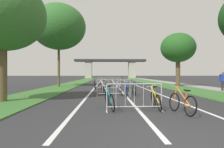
# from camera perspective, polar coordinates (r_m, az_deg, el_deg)

# --- Properties ---
(ground_plane) EXTENTS (300.00, 300.00, 0.00)m
(ground_plane) POSITION_cam_1_polar(r_m,az_deg,el_deg) (4.29, 16.11, -19.07)
(ground_plane) COLOR #2B2B2D
(grass_verge_left) EXTENTS (3.13, 71.63, 0.05)m
(grass_verge_left) POSITION_cam_1_polar(r_m,az_deg,el_deg) (33.53, -9.77, -2.33)
(grass_verge_left) COLOR #386B2D
(grass_verge_left) RESTS_ON ground
(grass_verge_right) EXTENTS (3.13, 71.63, 0.05)m
(grass_verge_right) POSITION_cam_1_polar(r_m,az_deg,el_deg) (33.97, 10.63, -2.30)
(grass_verge_right) COLOR #386B2D
(grass_verge_right) RESTS_ON ground
(sidewalk_path_right) EXTENTS (2.11, 71.63, 0.08)m
(sidewalk_path_right) POSITION_cam_1_polar(r_m,az_deg,el_deg) (34.62, 14.87, -2.23)
(sidewalk_path_right) COLOR gray
(sidewalk_path_right) RESTS_ON ground
(lane_stripe_center) EXTENTS (0.14, 41.44, 0.01)m
(lane_stripe_center) POSITION_cam_1_polar(r_m,az_deg,el_deg) (24.65, 1.24, -3.23)
(lane_stripe_center) COLOR silver
(lane_stripe_center) RESTS_ON ground
(lane_stripe_right_lane) EXTENTS (0.14, 41.44, 0.01)m
(lane_stripe_right_lane) POSITION_cam_1_polar(r_m,az_deg,el_deg) (24.89, 6.84, -3.20)
(lane_stripe_right_lane) COLOR silver
(lane_stripe_right_lane) RESTS_ON ground
(lane_stripe_left_lane) EXTENTS (0.14, 41.44, 0.01)m
(lane_stripe_left_lane) POSITION_cam_1_polar(r_m,az_deg,el_deg) (24.65, -4.41, -3.23)
(lane_stripe_left_lane) COLOR silver
(lane_stripe_left_lane) RESTS_ON ground
(overpass_bridge) EXTENTS (22.73, 3.23, 6.08)m
(overpass_bridge) POSITION_cam_1_polar(r_m,az_deg,el_deg) (63.14, -0.52, 2.52)
(overpass_bridge) COLOR #2D2D30
(overpass_bridge) RESTS_ON ground
(tree_left_cypress_far) EXTENTS (4.25, 4.25, 6.18)m
(tree_left_cypress_far) POSITION_cam_1_polar(r_m,az_deg,el_deg) (11.54, -29.31, 14.76)
(tree_left_cypress_far) COLOR brown
(tree_left_cypress_far) RESTS_ON ground
(tree_left_oak_near) EXTENTS (5.80, 5.80, 8.95)m
(tree_left_oak_near) POSITION_cam_1_polar(r_m,az_deg,el_deg) (22.51, -15.20, 13.05)
(tree_left_oak_near) COLOR brown
(tree_left_oak_near) RESTS_ON ground
(tree_right_oak_mid) EXTENTS (3.69, 3.69, 5.80)m
(tree_right_oak_mid) POSITION_cam_1_polar(r_m,az_deg,el_deg) (22.43, 18.62, 7.17)
(tree_right_oak_mid) COLOR brown
(tree_right_oak_mid) RESTS_ON ground
(crowd_barrier_nearest) EXTENTS (2.13, 0.50, 1.05)m
(crowd_barrier_nearest) POSITION_cam_1_polar(r_m,az_deg,el_deg) (7.41, 6.51, -6.85)
(crowd_barrier_nearest) COLOR #ADADB2
(crowd_barrier_nearest) RESTS_ON ground
(crowd_barrier_second) EXTENTS (2.12, 0.45, 1.05)m
(crowd_barrier_second) POSITION_cam_1_polar(r_m,az_deg,el_deg) (12.33, 0.49, -4.11)
(crowd_barrier_second) COLOR #ADADB2
(crowd_barrier_second) RESTS_ON ground
(crowd_barrier_third) EXTENTS (2.13, 0.50, 1.05)m
(crowd_barrier_third) POSITION_cam_1_polar(r_m,az_deg,el_deg) (17.31, -0.87, -2.92)
(crowd_barrier_third) COLOR #ADADB2
(crowd_barrier_third) RESTS_ON ground
(bicycle_orange_0) EXTENTS (0.47, 1.67, 0.95)m
(bicycle_orange_0) POSITION_cam_1_polar(r_m,az_deg,el_deg) (7.42, 19.63, -7.91)
(bicycle_orange_0) COLOR black
(bicycle_orange_0) RESTS_ON ground
(bicycle_teal_1) EXTENTS (0.64, 1.63, 0.98)m
(bicycle_teal_1) POSITION_cam_1_polar(r_m,az_deg,el_deg) (7.71, -0.78, -7.58)
(bicycle_teal_1) COLOR black
(bicycle_teal_1) RESTS_ON ground
(bicycle_yellow_2) EXTENTS (0.42, 1.61, 0.95)m
(bicycle_yellow_2) POSITION_cam_1_polar(r_m,az_deg,el_deg) (8.04, 12.56, -7.41)
(bicycle_yellow_2) COLOR black
(bicycle_yellow_2) RESTS_ON ground
(bicycle_blue_3) EXTENTS (0.53, 1.62, 1.00)m
(bicycle_blue_3) POSITION_cam_1_polar(r_m,az_deg,el_deg) (11.95, 4.25, -4.94)
(bicycle_blue_3) COLOR black
(bicycle_blue_3) RESTS_ON ground
(bicycle_silver_4) EXTENTS (0.48, 1.68, 0.93)m
(bicycle_silver_4) POSITION_cam_1_polar(r_m,az_deg,el_deg) (12.92, 2.30, -4.61)
(bicycle_silver_4) COLOR black
(bicycle_silver_4) RESTS_ON ground
(bicycle_green_5) EXTENTS (0.50, 1.66, 0.97)m
(bicycle_green_5) POSITION_cam_1_polar(r_m,az_deg,el_deg) (13.01, 6.44, -4.61)
(bicycle_green_5) COLOR black
(bicycle_green_5) RESTS_ON ground
(bicycle_black_6) EXTENTS (0.51, 1.66, 0.85)m
(bicycle_black_6) POSITION_cam_1_polar(r_m,az_deg,el_deg) (17.91, -4.98, -3.36)
(bicycle_black_6) COLOR black
(bicycle_black_6) RESTS_ON ground
(bicycle_red_7) EXTENTS (0.43, 1.68, 0.97)m
(bicycle_red_7) POSITION_cam_1_polar(r_m,az_deg,el_deg) (16.88, -2.43, -3.54)
(bicycle_red_7) COLOR black
(bicycle_red_7) RESTS_ON ground
(bicycle_white_8) EXTENTS (0.72, 1.75, 1.01)m
(bicycle_white_8) POSITION_cam_1_polar(r_m,az_deg,el_deg) (12.89, -2.27, -4.49)
(bicycle_white_8) COLOR black
(bicycle_white_8) RESTS_ON ground
(pedestrian_pushing_bike) EXTENTS (0.58, 0.37, 1.64)m
(pedestrian_pushing_bike) POSITION_cam_1_polar(r_m,az_deg,el_deg) (17.92, 29.59, -1.28)
(pedestrian_pushing_bike) COLOR #262628
(pedestrian_pushing_bike) RESTS_ON ground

